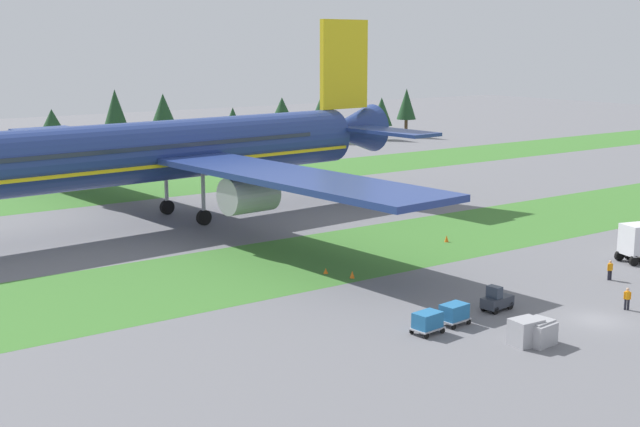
# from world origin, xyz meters

# --- Properties ---
(ground_plane) EXTENTS (400.00, 400.00, 0.00)m
(ground_plane) POSITION_xyz_m (0.00, 0.00, 0.00)
(ground_plane) COLOR slate
(grass_strip_near) EXTENTS (320.00, 17.24, 0.01)m
(grass_strip_near) POSITION_xyz_m (0.00, 26.99, 0.00)
(grass_strip_near) COLOR #3D752D
(grass_strip_near) RESTS_ON ground
(grass_strip_far) EXTENTS (320.00, 17.24, 0.01)m
(grass_strip_far) POSITION_xyz_m (0.00, 73.48, 0.00)
(grass_strip_far) COLOR #3D752D
(grass_strip_far) RESTS_ON ground
(airliner) EXTENTS (64.09, 78.97, 22.94)m
(airliner) POSITION_xyz_m (-10.15, 50.39, 8.22)
(airliner) COLOR navy
(airliner) RESTS_ON ground
(baggage_tug) EXTENTS (2.72, 1.57, 1.97)m
(baggage_tug) POSITION_xyz_m (-4.24, 5.87, 0.81)
(baggage_tug) COLOR #2D333D
(baggage_tug) RESTS_ON ground
(cargo_dolly_lead) EXTENTS (2.35, 1.73, 1.55)m
(cargo_dolly_lead) POSITION_xyz_m (-9.23, 5.33, 0.92)
(cargo_dolly_lead) COLOR #A3A3A8
(cargo_dolly_lead) RESTS_ON ground
(cargo_dolly_second) EXTENTS (2.35, 1.73, 1.55)m
(cargo_dolly_second) POSITION_xyz_m (-12.12, 5.01, 0.92)
(cargo_dolly_second) COLOR #A3A3A8
(cargo_dolly_second) RESTS_ON ground
(ground_crew_marshaller) EXTENTS (0.54, 0.36, 1.74)m
(ground_crew_marshaller) POSITION_xyz_m (10.05, 6.14, 0.95)
(ground_crew_marshaller) COLOR black
(ground_crew_marshaller) RESTS_ON ground
(ground_crew_loader) EXTENTS (0.43, 0.42, 1.74)m
(ground_crew_loader) POSITION_xyz_m (3.96, 0.18, 0.95)
(ground_crew_loader) COLOR black
(ground_crew_loader) RESTS_ON ground
(uld_container_0) EXTENTS (2.14, 1.78, 1.53)m
(uld_container_0) POSITION_xyz_m (-7.50, -1.04, 0.76)
(uld_container_0) COLOR #A3A3A8
(uld_container_0) RESTS_ON ground
(uld_container_1) EXTENTS (2.12, 1.75, 1.79)m
(uld_container_1) POSITION_xyz_m (-8.25, -0.49, 0.89)
(uld_container_1) COLOR #A3A3A8
(uld_container_1) RESTS_ON ground
(uld_container_2) EXTENTS (2.16, 1.80, 1.64)m
(uld_container_2) POSITION_xyz_m (-7.37, -0.74, 0.82)
(uld_container_2) COLOR #A3A3A8
(uld_container_2) RESTS_ON ground
(taxiway_marker_0) EXTENTS (0.44, 0.44, 0.65)m
(taxiway_marker_0) POSITION_xyz_m (-7.54, 19.50, 0.32)
(taxiway_marker_0) COLOR orange
(taxiway_marker_0) RESTS_ON ground
(taxiway_marker_1) EXTENTS (0.44, 0.44, 0.70)m
(taxiway_marker_1) POSITION_xyz_m (8.71, 24.73, 0.35)
(taxiway_marker_1) COLOR orange
(taxiway_marker_1) RESTS_ON ground
(taxiway_marker_2) EXTENTS (0.44, 0.44, 0.49)m
(taxiway_marker_2) POSITION_xyz_m (-8.51, 22.05, 0.24)
(taxiway_marker_2) COLOR orange
(taxiway_marker_2) RESTS_ON ground
(distant_tree_line) EXTENTS (151.22, 10.34, 12.04)m
(distant_tree_line) POSITION_xyz_m (-2.09, 103.99, 6.69)
(distant_tree_line) COLOR #4C3823
(distant_tree_line) RESTS_ON ground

